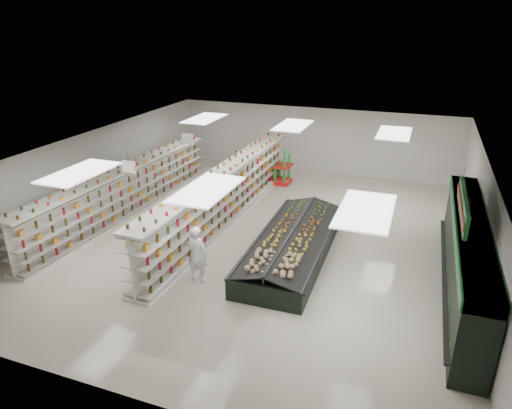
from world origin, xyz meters
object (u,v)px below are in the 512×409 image
at_px(soda_endcap, 277,167).
at_px(shopper_background, 239,166).
at_px(gondola_left, 126,193).
at_px(gondola_center, 225,198).
at_px(shopper_main, 197,254).
at_px(produce_island, 293,243).

bearing_deg(soda_endcap, shopper_background, -160.50).
height_order(gondola_left, gondola_center, gondola_center).
relative_size(gondola_left, shopper_main, 6.18).
xyz_separation_m(gondola_center, produce_island, (3.18, -1.75, -0.52)).
relative_size(produce_island, shopper_main, 3.60).
bearing_deg(gondola_left, soda_endcap, 53.52).
xyz_separation_m(soda_endcap, shopper_background, (-1.67, -0.59, 0.02)).
bearing_deg(shopper_main, gondola_center, -73.51).
bearing_deg(shopper_main, gondola_left, -32.11).
bearing_deg(shopper_main, soda_endcap, -83.75).
relative_size(soda_endcap, shopper_main, 0.94).
xyz_separation_m(gondola_left, produce_island, (7.10, -1.02, -0.44)).
xyz_separation_m(shopper_main, shopper_background, (-2.10, 8.45, -0.06)).
bearing_deg(produce_island, gondola_left, 171.83).
relative_size(gondola_left, gondola_center, 0.91).
bearing_deg(soda_endcap, gondola_center, -96.46).
bearing_deg(shopper_background, gondola_left, 163.47).
xyz_separation_m(produce_island, shopper_main, (-2.21, -2.49, 0.45)).
distance_m(gondola_left, soda_endcap, 7.11).
relative_size(shopper_main, shopper_background, 1.07).
height_order(gondola_left, produce_island, gondola_left).
xyz_separation_m(gondola_left, shopper_background, (2.79, 4.94, -0.04)).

